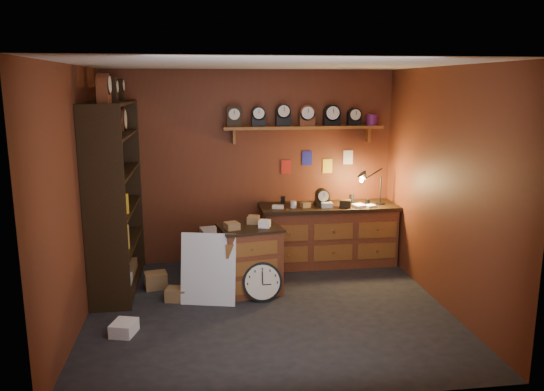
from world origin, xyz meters
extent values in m
plane|color=black|center=(0.00, 0.00, 0.00)|extent=(4.00, 4.00, 0.00)
cube|color=#642C17|center=(0.00, 1.80, 1.35)|extent=(4.00, 0.02, 2.70)
cube|color=#642C17|center=(0.00, -1.80, 1.35)|extent=(4.00, 0.02, 2.70)
cube|color=#642C17|center=(-2.00, 0.00, 1.35)|extent=(0.02, 3.60, 2.70)
cube|color=#642C17|center=(2.00, 0.00, 1.35)|extent=(0.02, 3.60, 2.70)
cube|color=beige|center=(0.00, 0.00, 2.70)|extent=(4.00, 3.60, 0.02)
cube|color=brown|center=(0.70, 1.65, 1.92)|extent=(2.20, 0.30, 0.04)
cube|color=brown|center=(-0.25, 1.72, 1.80)|extent=(0.04, 0.16, 0.20)
cube|color=brown|center=(1.65, 1.72, 1.80)|extent=(0.04, 0.16, 0.20)
cylinder|color=#B21419|center=(1.68, 1.65, 2.02)|extent=(0.16, 0.16, 0.15)
cube|color=#A31B14|center=(0.15, 1.79, 1.35)|extent=(0.14, 0.01, 0.20)
cube|color=navy|center=(0.45, 1.79, 1.47)|extent=(0.14, 0.01, 0.20)
cube|color=gold|center=(0.75, 1.79, 1.35)|extent=(0.14, 0.01, 0.20)
cube|color=silver|center=(1.05, 1.79, 1.47)|extent=(0.14, 0.01, 0.20)
cube|color=black|center=(-1.98, 0.98, 1.15)|extent=(0.03, 1.60, 2.30)
cube|color=black|center=(-1.75, 0.20, 1.15)|extent=(0.45, 0.03, 2.30)
cube|color=black|center=(-1.75, 1.76, 1.15)|extent=(0.45, 0.03, 2.30)
cube|color=black|center=(-1.75, 0.98, 0.05)|extent=(0.43, 1.54, 0.03)
cube|color=black|center=(-1.75, 0.98, 0.55)|extent=(0.43, 1.54, 0.03)
cube|color=black|center=(-1.75, 0.98, 1.00)|extent=(0.43, 1.54, 0.03)
cube|color=black|center=(-1.75, 0.98, 1.45)|extent=(0.43, 1.54, 0.03)
cube|color=black|center=(-1.75, 0.98, 1.90)|extent=(0.43, 1.54, 0.03)
cube|color=black|center=(-1.75, 0.98, 2.28)|extent=(0.43, 1.54, 0.03)
cube|color=brown|center=(1.04, 1.48, 0.40)|extent=(1.85, 0.60, 0.80)
cube|color=black|center=(1.04, 1.48, 0.82)|extent=(1.91, 0.66, 0.05)
cube|color=brown|center=(1.04, 1.18, 0.40)|extent=(1.77, 0.02, 0.52)
cylinder|color=black|center=(1.77, 1.43, 0.86)|extent=(0.12, 0.12, 0.02)
cylinder|color=black|center=(1.77, 1.43, 1.05)|extent=(0.02, 0.02, 0.38)
cylinder|color=black|center=(1.65, 1.40, 1.29)|extent=(0.27, 0.09, 0.14)
cone|color=black|center=(1.51, 1.37, 1.25)|extent=(0.18, 0.14, 0.18)
cube|color=brown|center=(-0.15, 0.60, 0.40)|extent=(0.78, 0.69, 0.79)
cube|color=black|center=(-0.15, 0.60, 0.81)|extent=(0.82, 0.73, 0.03)
cube|color=brown|center=(-0.15, 0.31, 0.40)|extent=(0.61, 0.13, 0.67)
cylinder|color=black|center=(-0.04, 0.29, 0.23)|extent=(0.47, 0.16, 0.47)
cylinder|color=beige|center=(-0.04, 0.25, 0.24)|extent=(0.41, 0.09, 0.40)
cube|color=black|center=(-0.04, 0.25, 0.30)|extent=(0.01, 0.04, 0.15)
cube|color=black|center=(0.01, 0.25, 0.21)|extent=(0.10, 0.01, 0.01)
cube|color=silver|center=(-0.66, 0.30, 0.00)|extent=(0.66, 0.32, 0.84)
cube|color=silver|center=(-0.44, 1.40, 0.28)|extent=(0.64, 0.64, 0.57)
cube|color=black|center=(-0.44, 1.12, 0.28)|extent=(0.46, 0.11, 0.45)
cube|color=olive|center=(-1.04, 0.43, 0.07)|extent=(0.28, 0.25, 0.15)
cube|color=white|center=(-1.54, -0.38, 0.07)|extent=(0.29, 0.32, 0.13)
cube|color=olive|center=(-1.31, 0.85, 0.10)|extent=(0.30, 0.27, 0.20)
camera|label=1|loc=(-0.73, -5.54, 2.50)|focal=35.00mm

